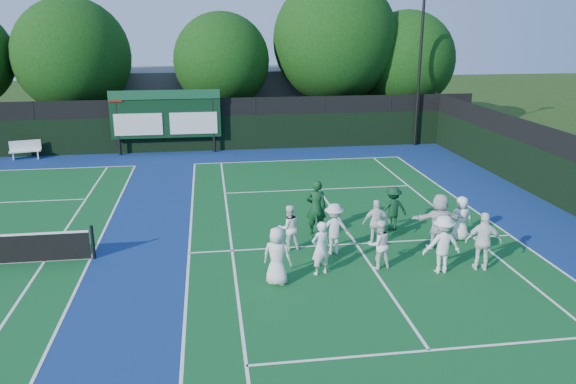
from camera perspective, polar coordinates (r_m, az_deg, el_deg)
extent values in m
plane|color=#1D370F|center=(17.99, 7.74, -6.46)|extent=(120.00, 120.00, 0.00)
cube|color=navy|center=(18.32, -11.63, -6.21)|extent=(34.00, 32.00, 0.01)
cube|color=#105122|center=(18.88, 6.92, -5.25)|extent=(10.97, 23.77, 0.00)
cube|color=white|center=(29.97, 1.09, 3.24)|extent=(10.97, 0.08, 0.00)
cube|color=white|center=(18.29, -10.02, -6.12)|extent=(0.08, 23.77, 0.00)
cube|color=white|center=(20.93, 21.62, -4.10)|extent=(0.08, 23.77, 0.00)
cube|color=white|center=(18.29, -5.70, -5.94)|extent=(0.08, 23.77, 0.00)
cube|color=white|center=(20.30, 18.25, -4.39)|extent=(0.08, 23.77, 0.00)
cube|color=white|center=(13.47, 14.16, -15.33)|extent=(8.23, 0.08, 0.00)
cube|color=white|center=(24.76, 3.13, 0.27)|extent=(8.23, 0.08, 0.00)
cube|color=white|center=(18.87, 6.92, -5.24)|extent=(0.08, 12.80, 0.00)
cube|color=white|center=(31.02, -25.39, 2.06)|extent=(10.97, 0.08, 0.00)
cube|color=white|center=(18.67, -19.40, -6.38)|extent=(0.08, 23.77, 0.00)
cube|color=white|center=(18.99, -23.48, -6.45)|extent=(0.08, 23.77, 0.00)
cube|color=black|center=(32.45, -10.37, 5.81)|extent=(34.00, 0.08, 2.00)
cube|color=black|center=(32.21, -10.52, 8.43)|extent=(34.00, 0.05, 1.00)
cylinder|color=black|center=(32.27, -16.90, 6.65)|extent=(0.16, 0.16, 3.50)
cylinder|color=black|center=(31.90, -7.58, 7.12)|extent=(0.16, 0.16, 3.50)
cube|color=black|center=(31.91, -12.32, 7.70)|extent=(6.00, 0.15, 2.60)
cube|color=#154A2A|center=(31.66, -12.46, 9.64)|extent=(6.00, 0.05, 0.50)
cube|color=silver|center=(32.04, -14.97, 6.65)|extent=(2.60, 0.04, 1.20)
cube|color=silver|center=(31.82, -9.56, 6.92)|extent=(2.60, 0.04, 1.20)
cube|color=maroon|center=(31.97, -17.15, 9.17)|extent=(0.70, 0.04, 0.50)
cube|color=#5D5D62|center=(40.27, -4.33, 9.59)|extent=(18.00, 6.00, 4.00)
cylinder|color=black|center=(33.90, 13.28, 12.93)|extent=(0.16, 0.16, 10.00)
cylinder|color=black|center=(18.45, -19.21, -4.85)|extent=(0.10, 0.10, 1.10)
cube|color=white|center=(33.32, -25.15, 3.78)|extent=(1.63, 0.80, 0.06)
cube|color=white|center=(33.41, -25.14, 4.33)|extent=(1.54, 0.45, 0.52)
cube|color=white|center=(33.56, -26.13, 3.33)|extent=(0.15, 0.37, 0.42)
cube|color=white|center=(33.19, -24.06, 3.46)|extent=(0.15, 0.37, 0.42)
cylinder|color=black|center=(36.65, -20.42, 6.76)|extent=(0.44, 0.44, 2.60)
sphere|color=#0C330B|center=(36.24, -21.05, 12.74)|extent=(6.79, 6.79, 6.79)
sphere|color=#0C330B|center=(36.45, -19.90, 11.80)|extent=(4.75, 4.75, 4.75)
cylinder|color=black|center=(35.83, -6.56, 7.51)|extent=(0.44, 0.44, 2.62)
sphere|color=#0C330B|center=(35.44, -6.75, 13.11)|extent=(5.85, 5.85, 5.85)
sphere|color=#0C330B|center=(35.80, -5.76, 12.24)|extent=(4.09, 4.09, 4.09)
cylinder|color=black|center=(36.68, 4.61, 8.17)|extent=(0.44, 0.44, 3.11)
sphere|color=#0C330B|center=(36.27, 4.78, 15.14)|extent=(7.75, 7.75, 7.75)
sphere|color=#0C330B|center=(36.73, 5.58, 13.94)|extent=(5.42, 5.42, 5.42)
cylinder|color=black|center=(38.03, 11.58, 7.68)|extent=(0.44, 0.44, 2.44)
sphere|color=#0C330B|center=(37.65, 11.91, 13.01)|extent=(6.19, 6.19, 6.19)
sphere|color=#0C330B|center=(38.18, 12.56, 12.08)|extent=(4.34, 4.34, 4.34)
sphere|color=#B9D619|center=(19.10, 9.51, -5.02)|extent=(0.07, 0.07, 0.07)
sphere|color=#B9D619|center=(20.14, 19.64, -4.63)|extent=(0.07, 0.07, 0.07)
sphere|color=#B9D619|center=(17.95, -1.52, -6.24)|extent=(0.07, 0.07, 0.07)
sphere|color=#B9D619|center=(19.09, 18.81, -5.73)|extent=(0.07, 0.07, 0.07)
imported|color=white|center=(15.72, -1.12, -6.51)|extent=(0.97, 0.83, 1.68)
imported|color=white|center=(16.32, 3.32, -5.72)|extent=(0.70, 0.58, 1.63)
imported|color=white|center=(16.95, 9.24, -5.26)|extent=(0.81, 0.67, 1.51)
imported|color=white|center=(17.02, 15.40, -5.14)|extent=(1.14, 0.66, 1.75)
imported|color=white|center=(17.54, 19.23, -4.77)|extent=(1.12, 0.68, 1.79)
imported|color=white|center=(18.04, 0.08, -3.64)|extent=(0.83, 0.70, 1.51)
imported|color=silver|center=(17.79, 4.67, -3.75)|extent=(1.07, 0.62, 1.66)
imported|color=white|center=(18.62, 8.96, -3.10)|extent=(0.94, 0.45, 1.56)
imported|color=silver|center=(18.77, 15.09, -2.87)|extent=(1.74, 0.64, 1.85)
imported|color=white|center=(19.74, 17.15, -2.57)|extent=(0.79, 0.56, 1.52)
imported|color=#103C1D|center=(19.32, 2.87, -1.58)|extent=(0.75, 0.54, 1.94)
imported|color=#0E341B|center=(20.04, 10.59, -1.67)|extent=(1.08, 0.68, 1.61)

